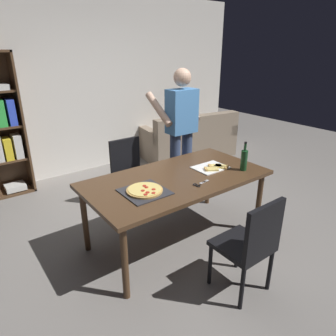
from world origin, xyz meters
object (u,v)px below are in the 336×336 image
at_px(chair_far_side, 130,170).
at_px(couch, 190,141).
at_px(pepperoni_pizza_on_tray, 145,191).
at_px(person_serving_pizza, 181,129).
at_px(kitchen_scissors, 199,184).
at_px(wine_bottle, 244,160).
at_px(dining_table, 177,183).
at_px(chair_near_camera, 251,242).

bearing_deg(chair_far_side, couch, 28.15).
distance_m(couch, pepperoni_pizza_on_tray, 3.17).
height_order(person_serving_pizza, pepperoni_pizza_on_tray, person_serving_pizza).
height_order(chair_far_side, couch, chair_far_side).
xyz_separation_m(person_serving_pizza, pepperoni_pizza_on_tray, (-1.11, -0.85, -0.23)).
bearing_deg(couch, person_serving_pizza, -134.98).
bearing_deg(person_serving_pizza, kitchen_scissors, -120.17).
relative_size(wine_bottle, kitchen_scissors, 1.61).
distance_m(dining_table, pepperoni_pizza_on_tray, 0.47).
bearing_deg(kitchen_scissors, couch, 51.03).
xyz_separation_m(person_serving_pizza, wine_bottle, (0.03, -1.04, -0.13)).
relative_size(chair_near_camera, kitchen_scissors, 4.59).
height_order(pepperoni_pizza_on_tray, kitchen_scissors, pepperoni_pizza_on_tray).
height_order(chair_near_camera, pepperoni_pizza_on_tray, chair_near_camera).
xyz_separation_m(pepperoni_pizza_on_tray, wine_bottle, (1.14, -0.19, 0.10)).
distance_m(couch, kitchen_scissors, 2.95).
relative_size(couch, kitchen_scissors, 9.20).
xyz_separation_m(pepperoni_pizza_on_tray, kitchen_scissors, (0.51, -0.18, -0.01)).
bearing_deg(wine_bottle, pepperoni_pizza_on_tray, 170.75).
height_order(couch, wine_bottle, wine_bottle).
height_order(chair_far_side, person_serving_pizza, person_serving_pizza).
bearing_deg(dining_table, chair_near_camera, -90.00).
bearing_deg(chair_far_side, kitchen_scissors, -87.25).
relative_size(couch, person_serving_pizza, 1.03).
height_order(chair_near_camera, kitchen_scissors, chair_near_camera).
bearing_deg(wine_bottle, kitchen_scissors, 179.35).
height_order(chair_far_side, kitchen_scissors, chair_far_side).
height_order(dining_table, kitchen_scissors, kitchen_scissors).
bearing_deg(dining_table, pepperoni_pizza_on_tray, -167.86).
height_order(chair_near_camera, person_serving_pizza, person_serving_pizza).
bearing_deg(pepperoni_pizza_on_tray, kitchen_scissors, -19.19).
xyz_separation_m(dining_table, couch, (1.89, 1.99, -0.38)).
relative_size(person_serving_pizza, wine_bottle, 5.54).
relative_size(chair_far_side, couch, 0.50).
relative_size(chair_near_camera, person_serving_pizza, 0.51).
relative_size(dining_table, kitchen_scissors, 9.56).
bearing_deg(person_serving_pizza, chair_near_camera, -110.86).
xyz_separation_m(couch, kitchen_scissors, (-1.83, -2.26, 0.45)).
relative_size(dining_table, wine_bottle, 5.94).
xyz_separation_m(chair_far_side, kitchen_scissors, (0.06, -1.25, 0.24)).
height_order(person_serving_pizza, wine_bottle, person_serving_pizza).
bearing_deg(person_serving_pizza, couch, 45.02).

